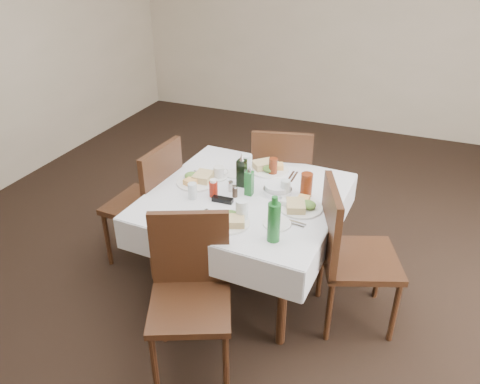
{
  "coord_description": "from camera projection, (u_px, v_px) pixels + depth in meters",
  "views": [
    {
      "loc": [
        0.88,
        -2.61,
        2.34
      ],
      "look_at": [
        -0.15,
        -0.07,
        0.8
      ],
      "focal_mm": 35.0,
      "sensor_mm": 36.0,
      "label": 1
    }
  ],
  "objects": [
    {
      "name": "dining_table",
      "position": [
        245.0,
        205.0,
        3.24
      ],
      "size": [
        1.32,
        1.32,
        0.76
      ],
      "color": "black",
      "rests_on": "ground"
    },
    {
      "name": "meal_north",
      "position": [
        268.0,
        168.0,
        3.5
      ],
      "size": [
        0.29,
        0.29,
        0.06
      ],
      "color": "white",
      "rests_on": "dining_table"
    },
    {
      "name": "ground_plane",
      "position": [
        262.0,
        284.0,
        3.54
      ],
      "size": [
        7.0,
        7.0,
        0.0
      ],
      "primitive_type": "plane",
      "color": "black"
    },
    {
      "name": "water_s",
      "position": [
        242.0,
        210.0,
        2.88
      ],
      "size": [
        0.08,
        0.08,
        0.14
      ],
      "color": "silver",
      "rests_on": "dining_table"
    },
    {
      "name": "cutlery_e",
      "position": [
        291.0,
        222.0,
        2.89
      ],
      "size": [
        0.2,
        0.07,
        0.01
      ],
      "color": "silver",
      "rests_on": "dining_table"
    },
    {
      "name": "chair_east",
      "position": [
        346.0,
        248.0,
        2.97
      ],
      "size": [
        0.62,
        0.62,
        1.01
      ],
      "color": "black",
      "rests_on": "ground"
    },
    {
      "name": "pepper_shaker",
      "position": [
        235.0,
        191.0,
        3.15
      ],
      "size": [
        0.04,
        0.04,
        0.08
      ],
      "color": "#3B2C20",
      "rests_on": "dining_table"
    },
    {
      "name": "cutlery_n",
      "position": [
        292.0,
        177.0,
        3.42
      ],
      "size": [
        0.05,
        0.18,
        0.01
      ],
      "color": "silver",
      "rests_on": "dining_table"
    },
    {
      "name": "meal_south",
      "position": [
        229.0,
        220.0,
        2.87
      ],
      "size": [
        0.27,
        0.27,
        0.06
      ],
      "color": "white",
      "rests_on": "dining_table"
    },
    {
      "name": "water_n",
      "position": [
        247.0,
        164.0,
        3.44
      ],
      "size": [
        0.08,
        0.08,
        0.15
      ],
      "color": "silver",
      "rests_on": "dining_table"
    },
    {
      "name": "salt_shaker",
      "position": [
        231.0,
        186.0,
        3.22
      ],
      "size": [
        0.03,
        0.03,
        0.08
      ],
      "color": "white",
      "rests_on": "dining_table"
    },
    {
      "name": "sugar_caddy",
      "position": [
        288.0,
        204.0,
        3.04
      ],
      "size": [
        0.1,
        0.06,
        0.05
      ],
      "color": "white",
      "rests_on": "dining_table"
    },
    {
      "name": "bread_basket",
      "position": [
        278.0,
        189.0,
        3.2
      ],
      "size": [
        0.2,
        0.2,
        0.07
      ],
      "color": "silver",
      "rests_on": "dining_table"
    },
    {
      "name": "water_w",
      "position": [
        193.0,
        191.0,
        3.13
      ],
      "size": [
        0.06,
        0.06,
        0.11
      ],
      "color": "silver",
      "rests_on": "dining_table"
    },
    {
      "name": "sunglasses",
      "position": [
        222.0,
        200.0,
        3.1
      ],
      "size": [
        0.14,
        0.05,
        0.03
      ],
      "color": "black",
      "rests_on": "dining_table"
    },
    {
      "name": "oil_cruet_dark",
      "position": [
        242.0,
        172.0,
        3.26
      ],
      "size": [
        0.06,
        0.06,
        0.25
      ],
      "color": "black",
      "rests_on": "dining_table"
    },
    {
      "name": "cutlery_s",
      "position": [
        198.0,
        216.0,
        2.94
      ],
      "size": [
        0.12,
        0.21,
        0.01
      ],
      "color": "silver",
      "rests_on": "dining_table"
    },
    {
      "name": "oil_cruet_green",
      "position": [
        249.0,
        182.0,
        3.15
      ],
      "size": [
        0.05,
        0.05,
        0.22
      ],
      "color": "#1E6528",
      "rests_on": "dining_table"
    },
    {
      "name": "meal_east",
      "position": [
        301.0,
        206.0,
        3.02
      ],
      "size": [
        0.29,
        0.29,
        0.06
      ],
      "color": "white",
      "rests_on": "dining_table"
    },
    {
      "name": "meal_west",
      "position": [
        197.0,
        179.0,
        3.34
      ],
      "size": [
        0.29,
        0.29,
        0.06
      ],
      "color": "white",
      "rests_on": "dining_table"
    },
    {
      "name": "water_e",
      "position": [
        285.0,
        188.0,
        3.15
      ],
      "size": [
        0.06,
        0.06,
        0.12
      ],
      "color": "silver",
      "rests_on": "dining_table"
    },
    {
      "name": "iced_tea_a",
      "position": [
        273.0,
        167.0,
        3.42
      ],
      "size": [
        0.06,
        0.06,
        0.13
      ],
      "color": "maroon",
      "rests_on": "dining_table"
    },
    {
      "name": "side_plate_a",
      "position": [
        234.0,
        174.0,
        3.46
      ],
      "size": [
        0.15,
        0.15,
        0.01
      ],
      "color": "white",
      "rests_on": "dining_table"
    },
    {
      "name": "chair_south",
      "position": [
        190.0,
        284.0,
        2.7
      ],
      "size": [
        0.61,
        0.61,
        0.97
      ],
      "color": "black",
      "rests_on": "ground"
    },
    {
      "name": "ketchup_bottle",
      "position": [
        213.0,
        188.0,
        3.15
      ],
      "size": [
        0.06,
        0.06,
        0.13
      ],
      "color": "maroon",
      "rests_on": "dining_table"
    },
    {
      "name": "room_shell",
      "position": [
        269.0,
        55.0,
        2.71
      ],
      "size": [
        6.04,
        7.04,
        2.8
      ],
      "color": "#BDAF94",
      "rests_on": "ground"
    },
    {
      "name": "chair_north",
      "position": [
        281.0,
        176.0,
        3.85
      ],
      "size": [
        0.57,
        0.57,
        1.0
      ],
      "color": "black",
      "rests_on": "ground"
    },
    {
      "name": "cutlery_w",
      "position": [
        202.0,
        174.0,
        3.46
      ],
      "size": [
        0.16,
        0.04,
        0.01
      ],
      "color": "silver",
      "rests_on": "dining_table"
    },
    {
      "name": "coffee_mug",
      "position": [
        219.0,
        173.0,
        3.39
      ],
      "size": [
        0.13,
        0.12,
        0.09
      ],
      "color": "white",
      "rests_on": "dining_table"
    },
    {
      "name": "green_bottle",
      "position": [
        274.0,
        221.0,
        2.67
      ],
      "size": [
        0.08,
        0.08,
        0.29
      ],
      "color": "#1E6528",
      "rests_on": "dining_table"
    },
    {
      "name": "iced_tea_b",
      "position": [
        306.0,
        185.0,
        3.14
      ],
      "size": [
        0.08,
        0.08,
        0.17
      ],
      "color": "maroon",
      "rests_on": "dining_table"
    },
    {
      "name": "chair_west",
      "position": [
        151.0,
        198.0,
        3.53
      ],
      "size": [
        0.51,
        0.51,
        1.01
      ],
      "color": "black",
      "rests_on": "ground"
    },
    {
      "name": "side_plate_b",
      "position": [
        277.0,
        224.0,
        2.87
      ],
      "size": [
        0.17,
        0.17,
        0.01
      ],
      "color": "white",
      "rests_on": "dining_table"
    }
  ]
}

